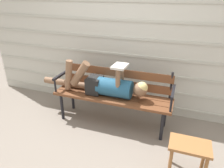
{
  "coord_description": "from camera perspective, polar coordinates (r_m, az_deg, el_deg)",
  "views": [
    {
      "loc": [
        0.88,
        -2.31,
        1.82
      ],
      "look_at": [
        0.0,
        0.17,
        0.63
      ],
      "focal_mm": 33.59,
      "sensor_mm": 36.0,
      "label": 1
    }
  ],
  "objects": [
    {
      "name": "ground_plane",
      "position": [
        3.07,
        -1.1,
        -12.0
      ],
      "size": [
        12.0,
        12.0,
        0.0
      ],
      "primitive_type": "plane",
      "color": "gray"
    },
    {
      "name": "house_siding",
      "position": [
        3.21,
        3.31,
        12.5
      ],
      "size": [
        4.95,
        0.08,
        2.32
      ],
      "color": "beige",
      "rests_on": "ground"
    },
    {
      "name": "park_bench",
      "position": [
        3.01,
        0.41,
        -1.98
      ],
      "size": [
        1.69,
        0.43,
        0.83
      ],
      "color": "brown",
      "rests_on": "ground"
    },
    {
      "name": "reclining_person",
      "position": [
        2.93,
        -1.89,
        -0.17
      ],
      "size": [
        1.64,
        0.26,
        0.49
      ],
      "color": "#23567A"
    },
    {
      "name": "footstool",
      "position": [
        2.39,
        20.23,
        -16.67
      ],
      "size": [
        0.41,
        0.27,
        0.4
      ],
      "color": "#9E6638",
      "rests_on": "ground"
    }
  ]
}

